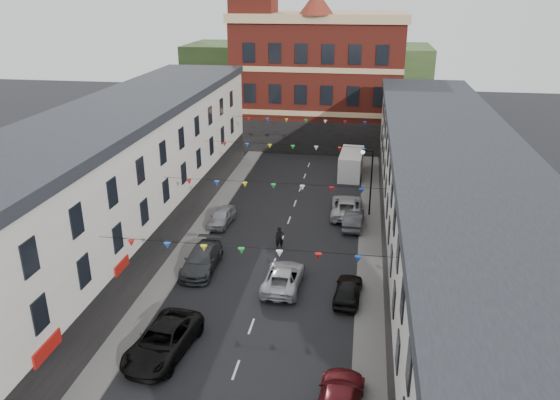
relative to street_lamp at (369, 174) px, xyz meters
The scene contains 18 objects.
ground 15.94m from the street_lamp, 115.07° to the right, with size 160.00×160.00×0.00m, color black.
pavement_left 18.43m from the street_lamp, 138.26° to the right, with size 1.80×64.00×0.15m, color #605E5B.
pavement_right 12.60m from the street_lamp, 88.33° to the right, with size 1.80×64.00×0.15m, color #605E5B.
terrace_left 22.52m from the street_lamp, 144.66° to the right, with size 8.40×56.00×10.70m.
terrace_right 14.04m from the street_lamp, 68.09° to the right, with size 8.40×56.00×9.70m.
civic_building 25.18m from the street_lamp, 105.30° to the left, with size 20.60×13.30×18.50m.
clock_tower 27.57m from the street_lamp, 123.79° to the left, with size 5.60×5.60×30.00m.
distant_hill 49.16m from the street_lamp, 102.40° to the left, with size 40.00×14.00×10.00m, color #284620.
street_lamp is the anchor object (origin of this frame).
car_left_c 24.01m from the street_lamp, 116.86° to the right, with size 2.67×5.79×1.61m, color black.
car_left_d 16.61m from the street_lamp, 134.41° to the right, with size 2.18×5.36×1.56m, color #373B3E.
car_left_e 13.02m from the street_lamp, 162.74° to the right, with size 1.64×4.07×1.39m, color gray.
car_right_d 14.48m from the street_lamp, 94.27° to the right, with size 1.67×4.15×1.41m, color black.
car_right_e 4.23m from the street_lamp, 112.28° to the right, with size 1.51×4.32×1.42m, color #414348.
car_right_f 3.54m from the street_lamp, behind, with size 2.68×5.80×1.61m, color silver.
moving_car 14.56m from the street_lamp, 112.20° to the right, with size 2.37×5.14×1.43m, color silver.
white_van 11.35m from the street_lamp, 99.10° to the left, with size 2.26×5.89×2.60m, color white.
pedestrian 10.43m from the street_lamp, 130.55° to the right, with size 0.67×0.44×1.83m, color black.
Camera 1 is at (5.91, -30.72, 18.63)m, focal length 35.00 mm.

